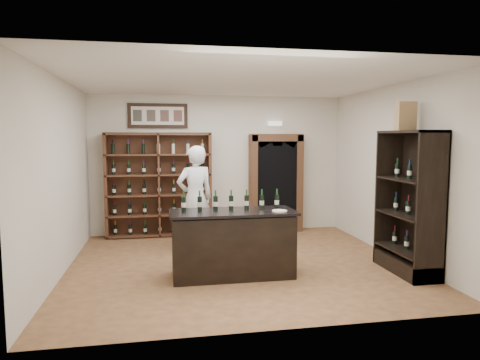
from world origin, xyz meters
The scene contains 21 objects.
floor centered at (0.00, 0.00, 0.00)m, with size 5.50×5.50×0.00m, color #97653C.
ceiling centered at (0.00, 0.00, 3.00)m, with size 5.50×5.50×0.00m, color white.
wall_back centered at (0.00, 2.50, 1.50)m, with size 5.50×0.04×3.00m, color silver.
wall_left centered at (-2.75, 0.00, 1.50)m, with size 0.04×5.00×3.00m, color silver.
wall_right centered at (2.75, 0.00, 1.50)m, with size 0.04×5.00×3.00m, color silver.
wine_shelf centered at (-1.30, 2.33, 1.10)m, with size 2.20×0.38×2.20m.
framed_picture centered at (-1.30, 2.47, 2.55)m, with size 1.25×0.04×0.52m, color black.
arched_doorway centered at (1.25, 2.33, 1.14)m, with size 1.17×0.35×2.17m.
emergency_light centered at (1.25, 2.42, 2.40)m, with size 0.30×0.10×0.10m, color white.
tasting_counter centered at (-0.20, -0.60, 0.49)m, with size 1.88×0.78×1.00m.
counter_bottle_0 centered at (-0.92, -0.46, 1.11)m, with size 0.07×0.07×0.30m.
counter_bottle_1 centered at (-0.68, -0.46, 1.11)m, with size 0.07×0.07×0.30m.
counter_bottle_2 centered at (-0.44, -0.46, 1.11)m, with size 0.07×0.07×0.30m.
counter_bottle_3 centered at (-0.20, -0.46, 1.11)m, with size 0.07×0.07×0.30m.
counter_bottle_4 centered at (0.04, -0.46, 1.11)m, with size 0.07×0.07×0.30m.
counter_bottle_5 centered at (0.28, -0.46, 1.11)m, with size 0.07×0.07×0.30m.
counter_bottle_6 centered at (0.52, -0.46, 1.11)m, with size 0.07×0.07×0.30m.
side_cabinet centered at (2.52, -0.90, 0.75)m, with size 0.48×1.20×2.20m.
shopkeeper centered at (-0.64, 1.05, 0.97)m, with size 0.71×0.46×1.94m, color white.
plate centered at (0.48, -0.78, 1.01)m, with size 0.22×0.22×0.02m, color silver.
wine_crate centered at (2.47, -0.77, 2.42)m, with size 0.31×0.13×0.44m, color tan.
Camera 1 is at (-1.22, -6.83, 2.10)m, focal length 32.00 mm.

